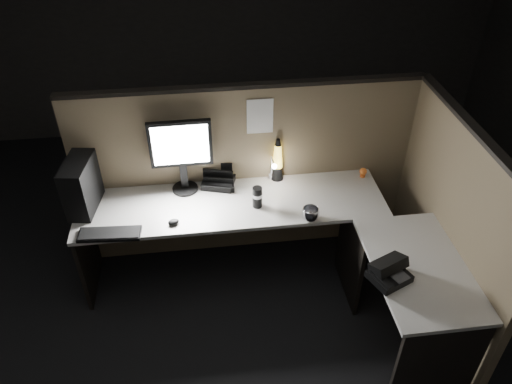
{
  "coord_description": "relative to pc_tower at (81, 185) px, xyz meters",
  "views": [
    {
      "loc": [
        -0.34,
        -2.31,
        3.07
      ],
      "look_at": [
        0.0,
        0.35,
        1.01
      ],
      "focal_mm": 35.0,
      "sensor_mm": 36.0,
      "label": 1
    }
  ],
  "objects": [
    {
      "name": "partition_right",
      "position": [
        2.55,
        -0.59,
        -0.18
      ],
      "size": [
        0.06,
        1.66,
        1.5
      ],
      "primitive_type": "cube",
      "color": "brown",
      "rests_on": "ground"
    },
    {
      "name": "travel_mug",
      "position": [
        1.26,
        -0.15,
        -0.11
      ],
      "size": [
        0.07,
        0.07,
        0.17
      ],
      "primitive_type": "cylinder",
      "color": "black",
      "rests_on": "desk"
    },
    {
      "name": "monitor",
      "position": [
        0.73,
        0.13,
        0.16
      ],
      "size": [
        0.46,
        0.2,
        0.59
      ],
      "rotation": [
        0.0,
        0.0,
        0.01
      ],
      "color": "black",
      "rests_on": "desk"
    },
    {
      "name": "steel_mug",
      "position": [
        1.61,
        -0.35,
        -0.15
      ],
      "size": [
        0.13,
        0.13,
        0.1
      ],
      "primitive_type": "imported",
      "rotation": [
        0.0,
        0.0,
        0.04
      ],
      "color": "#B3B4BB",
      "rests_on": "desk"
    },
    {
      "name": "partition_back",
      "position": [
        1.22,
        0.24,
        -0.18
      ],
      "size": [
        2.66,
        0.06,
        1.5
      ],
      "primitive_type": "cube",
      "color": "brown",
      "rests_on": "ground"
    },
    {
      "name": "keyboard",
      "position": [
        0.2,
        -0.34,
        -0.19
      ],
      "size": [
        0.44,
        0.17,
        0.02
      ],
      "primitive_type": "cube",
      "rotation": [
        0.0,
        0.0,
        -0.07
      ],
      "color": "black",
      "rests_on": "desk"
    },
    {
      "name": "desk",
      "position": [
        1.4,
        -0.44,
        -0.35
      ],
      "size": [
        2.6,
        1.6,
        0.73
      ],
      "color": "beige",
      "rests_on": "ground"
    },
    {
      "name": "clip_lamp",
      "position": [
        1.41,
        0.13,
        -0.07
      ],
      "size": [
        0.04,
        0.17,
        0.21
      ],
      "color": "white",
      "rests_on": "desk"
    },
    {
      "name": "floor",
      "position": [
        1.22,
        -0.69,
        -0.93
      ],
      "size": [
        6.0,
        6.0,
        0.0
      ],
      "primitive_type": "plane",
      "color": "black",
      "rests_on": "ground"
    },
    {
      "name": "mouse",
      "position": [
        0.64,
        -0.28,
        -0.18
      ],
      "size": [
        0.1,
        0.08,
        0.03
      ],
      "primitive_type": "ellipsoid",
      "rotation": [
        0.0,
        0.0,
        0.37
      ],
      "color": "black",
      "rests_on": "desk"
    },
    {
      "name": "pc_tower",
      "position": [
        0.0,
        0.0,
        0.0
      ],
      "size": [
        0.22,
        0.4,
        0.4
      ],
      "primitive_type": "cube",
      "rotation": [
        0.0,
        0.0,
        -0.15
      ],
      "color": "black",
      "rests_on": "desk"
    },
    {
      "name": "organizer",
      "position": [
        0.99,
        0.16,
        -0.16
      ],
      "size": [
        0.29,
        0.27,
        0.18
      ],
      "rotation": [
        0.0,
        0.0,
        -0.29
      ],
      "color": "black",
      "rests_on": "desk"
    },
    {
      "name": "desk_phone",
      "position": [
        1.98,
        -0.96,
        -0.15
      ],
      "size": [
        0.29,
        0.29,
        0.14
      ],
      "rotation": [
        0.0,
        0.0,
        0.41
      ],
      "color": "black",
      "rests_on": "desk"
    },
    {
      "name": "room_shell",
      "position": [
        1.22,
        -0.69,
        0.69
      ],
      "size": [
        6.0,
        6.0,
        6.0
      ],
      "color": "silver",
      "rests_on": "ground"
    },
    {
      "name": "pinned_paper",
      "position": [
        1.32,
        0.2,
        0.35
      ],
      "size": [
        0.2,
        0.0,
        0.28
      ],
      "primitive_type": "cube",
      "color": "white",
      "rests_on": "partition_back"
    },
    {
      "name": "lava_lamp",
      "position": [
        1.46,
        0.17,
        -0.05
      ],
      "size": [
        0.1,
        0.1,
        0.36
      ],
      "color": "black",
      "rests_on": "desk"
    },
    {
      "name": "figurine",
      "position": [
        2.14,
        0.11,
        -0.15
      ],
      "size": [
        0.06,
        0.06,
        0.06
      ],
      "primitive_type": "sphere",
      "color": "orange",
      "rests_on": "desk"
    }
  ]
}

